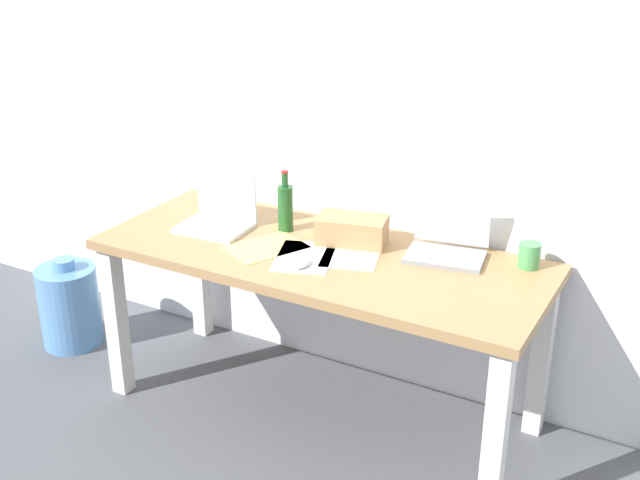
{
  "coord_description": "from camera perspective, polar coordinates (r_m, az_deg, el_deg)",
  "views": [
    {
      "loc": [
        1.36,
        -2.45,
        1.96
      ],
      "look_at": [
        0.0,
        0.0,
        0.77
      ],
      "focal_mm": 44.46,
      "sensor_mm": 36.0,
      "label": 1
    }
  ],
  "objects": [
    {
      "name": "ground_plane",
      "position": [
        3.41,
        -0.0,
        -12.04
      ],
      "size": [
        8.0,
        8.0,
        0.0
      ],
      "primitive_type": "plane",
      "color": "#515459"
    },
    {
      "name": "back_wall",
      "position": [
        3.23,
        3.6,
        11.15
      ],
      "size": [
        5.2,
        0.08,
        2.6
      ],
      "primitive_type": "cube",
      "color": "white",
      "rests_on": "ground"
    },
    {
      "name": "desk",
      "position": [
        3.1,
        -0.0,
        -2.51
      ],
      "size": [
        1.76,
        0.7,
        0.72
      ],
      "color": "#A37A4C",
      "rests_on": "ground"
    },
    {
      "name": "laptop_left",
      "position": [
        3.3,
        -7.35,
        1.69
      ],
      "size": [
        0.29,
        0.24,
        0.22
      ],
      "color": "silver",
      "rests_on": "desk"
    },
    {
      "name": "laptop_right",
      "position": [
        3.05,
        9.17,
        -0.24
      ],
      "size": [
        0.32,
        0.27,
        0.22
      ],
      "color": "gray",
      "rests_on": "desk"
    },
    {
      "name": "beer_bottle",
      "position": [
        3.23,
        -2.51,
        2.41
      ],
      "size": [
        0.06,
        0.06,
        0.26
      ],
      "color": "#1E5123",
      "rests_on": "desk"
    },
    {
      "name": "computer_mouse",
      "position": [
        2.93,
        -1.26,
        -1.59
      ],
      "size": [
        0.07,
        0.1,
        0.03
      ],
      "primitive_type": "ellipsoid",
      "rotation": [
        0.0,
        0.0,
        0.07
      ],
      "color": "silver",
      "rests_on": "desk"
    },
    {
      "name": "cardboard_box",
      "position": [
        3.12,
        2.32,
        0.71
      ],
      "size": [
        0.3,
        0.21,
        0.11
      ],
      "primitive_type": "cube",
      "rotation": [
        0.0,
        0.0,
        0.24
      ],
      "color": "tan",
      "rests_on": "desk"
    },
    {
      "name": "coffee_mug",
      "position": [
        3.01,
        14.83,
        -1.07
      ],
      "size": [
        0.08,
        0.08,
        0.09
      ],
      "primitive_type": "cylinder",
      "color": "#4C9E56",
      "rests_on": "desk"
    },
    {
      "name": "paper_sheet_center",
      "position": [
        3.01,
        -1.13,
        -1.23
      ],
      "size": [
        0.3,
        0.35,
        0.0
      ],
      "primitive_type": "cube",
      "rotation": [
        0.0,
        0.0,
        0.34
      ],
      "color": "white",
      "rests_on": "desk"
    },
    {
      "name": "paper_yellow_folder",
      "position": [
        3.1,
        -3.94,
        -0.53
      ],
      "size": [
        0.32,
        0.36,
        0.0
      ],
      "primitive_type": "cube",
      "rotation": [
        0.0,
        0.0,
        -0.45
      ],
      "color": "#F4E06B",
      "rests_on": "desk"
    },
    {
      "name": "paper_sheet_near_back",
      "position": [
        3.04,
        2.31,
        -0.97
      ],
      "size": [
        0.29,
        0.35,
        0.0
      ],
      "primitive_type": "cube",
      "rotation": [
        0.0,
        0.0,
        0.3
      ],
      "color": "white",
      "rests_on": "desk"
    },
    {
      "name": "water_cooler_jug",
      "position": [
        3.97,
        -17.59,
        -4.51
      ],
      "size": [
        0.28,
        0.28,
        0.44
      ],
      "color": "#598CC6",
      "rests_on": "ground"
    }
  ]
}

